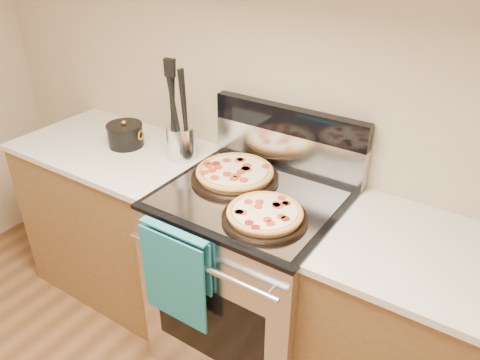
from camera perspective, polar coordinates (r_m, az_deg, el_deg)
The scene contains 16 objects.
wall_back at distance 2.10m, azimuth 6.82°, elevation 12.43°, with size 4.00×4.00×0.00m, color tan.
range_body at distance 2.28m, azimuth 1.29°, elevation -12.02°, with size 0.76×0.68×0.90m, color #B7B7BC.
oven_window at distance 2.08m, azimuth -3.89°, elevation -17.11°, with size 0.56×0.01×0.40m, color black.
cooktop at distance 2.00m, azimuth 1.44°, elevation -2.13°, with size 0.76×0.68×0.02m, color black.
backsplash_lower at distance 2.19m, azimuth 5.82°, elevation 3.67°, with size 0.76×0.06×0.18m, color silver.
backsplash_upper at distance 2.13m, azimuth 6.02°, elevation 7.29°, with size 0.76×0.06×0.12m, color black.
oven_handle at distance 1.82m, azimuth -5.03°, elevation -10.28°, with size 0.03×0.03×0.70m, color silver.
dish_towel at distance 1.94m, azimuth -7.75°, elevation -11.23°, with size 0.32×0.05×0.42m, color navy, non-canonical shape.
foil_sheet at distance 1.97m, azimuth 0.98°, elevation -2.19°, with size 0.70×0.55×0.01m, color gray.
cabinet_left at distance 2.77m, azimuth -13.98°, elevation -4.77°, with size 1.00×0.62×0.88m, color brown.
countertop_left at distance 2.55m, azimuth -15.20°, elevation 3.72°, with size 1.02×0.64×0.03m, color beige.
countertop_right at distance 1.82m, azimuth 26.48°, elevation -9.97°, with size 1.02×0.64×0.03m, color beige.
pepperoni_pizza_back at distance 2.10m, azimuth -0.63°, elevation 0.76°, with size 0.39×0.39×0.05m, color #B77138, non-canonical shape.
pepperoni_pizza_front at distance 1.82m, azimuth 3.05°, elevation -4.23°, with size 0.33×0.33×0.04m, color #B77138, non-canonical shape.
utensil_crock at distance 2.30m, azimuth -7.22°, elevation 4.53°, with size 0.14×0.14×0.17m, color silver.
saucepan at distance 2.51m, azimuth -13.79°, elevation 5.25°, with size 0.18×0.18×0.11m, color black.
Camera 1 is at (0.90, 0.20, 1.96)m, focal length 35.00 mm.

